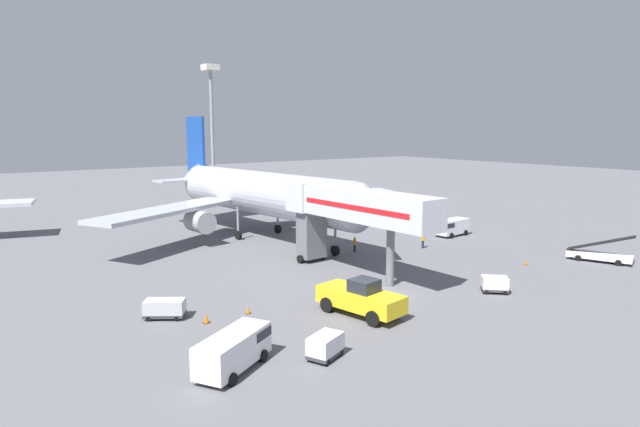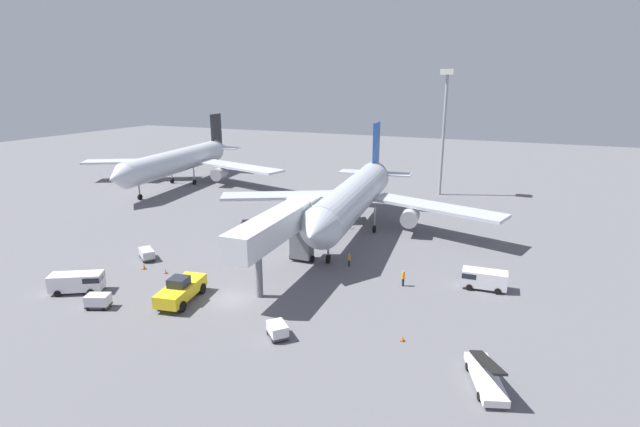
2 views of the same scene
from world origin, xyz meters
The scene contains 17 objects.
ground_plane centered at (0.00, 0.00, 0.00)m, with size 300.00×300.00×0.00m, color slate.
airplane_at_gate centered at (3.92, 26.22, 5.39)m, with size 42.66×39.98×14.76m.
jet_bridge centered at (2.07, 7.07, 5.98)m, with size 3.86×17.75×7.92m.
pushback_tug centered at (-4.47, -2.39, 1.24)m, with size 3.68×6.87×2.69m.
belt_loader_truck centered at (24.97, -4.57, 0.75)m, with size 3.65×6.20×2.96m.
service_van_near_right centered at (-15.83, -4.95, 1.19)m, with size 5.51×4.30×2.07m.
service_van_far_right centered at (23.25, 12.87, 1.18)m, with size 4.70×2.37×2.05m.
baggage_cart_rear_right centered at (7.81, -4.73, 0.73)m, with size 2.47×2.45×1.31m.
baggage_cart_mid_left centered at (-16.06, 5.24, 0.75)m, with size 3.06×2.73×1.34m.
baggage_cart_near_center centered at (-10.96, -6.84, 0.79)m, with size 2.55×2.10×1.42m.
ground_crew_worker_foreground centered at (7.92, 13.15, 0.88)m, with size 0.40×0.40×1.66m.
ground_crew_worker_midground centered at (15.26, 10.14, 0.96)m, with size 0.43×0.43×1.81m.
safety_cone_alpha centered at (17.96, -1.01, 0.25)m, with size 0.33×0.33×0.51m.
safety_cone_bravo centered at (-14.11, 2.63, 0.33)m, with size 0.44×0.44×0.67m.
safety_cone_charlie centered at (-10.87, 2.61, 0.27)m, with size 0.36×0.36×0.55m.
airplane_background centered at (-41.25, 42.82, 5.17)m, with size 47.24×43.34×13.90m.
apron_light_mast centered at (11.46, 55.32, 16.61)m, with size 2.40×2.40×23.64m.
Camera 2 is at (25.72, -36.82, 21.52)m, focal length 26.45 mm.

